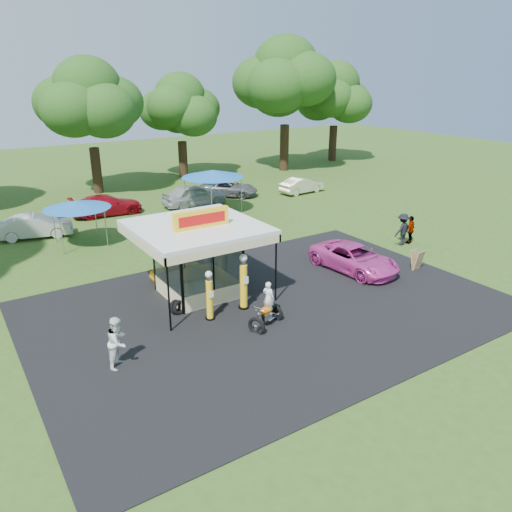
% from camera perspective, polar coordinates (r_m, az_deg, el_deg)
% --- Properties ---
extents(ground, '(120.00, 120.00, 0.00)m').
position_cam_1_polar(ground, '(20.60, 4.93, -7.99)').
color(ground, '#334F18').
rests_on(ground, ground).
extents(asphalt_apron, '(20.00, 14.00, 0.04)m').
position_cam_1_polar(asphalt_apron, '(22.02, 1.73, -5.89)').
color(asphalt_apron, black).
rests_on(asphalt_apron, ground).
extents(gas_station_kiosk, '(5.40, 5.40, 4.18)m').
position_cam_1_polar(gas_station_kiosk, '(22.76, -6.68, -0.29)').
color(gas_station_kiosk, white).
rests_on(gas_station_kiosk, ground).
extents(gas_pump_left, '(0.41, 0.41, 2.19)m').
position_cam_1_polar(gas_pump_left, '(20.67, -5.34, -4.65)').
color(gas_pump_left, black).
rests_on(gas_pump_left, ground).
extents(gas_pump_right, '(0.47, 0.47, 2.54)m').
position_cam_1_polar(gas_pump_right, '(21.46, -1.43, -3.09)').
color(gas_pump_right, black).
rests_on(gas_pump_right, ground).
extents(motorcycle, '(1.74, 1.34, 1.98)m').
position_cam_1_polar(motorcycle, '(20.26, 1.32, -5.98)').
color(motorcycle, black).
rests_on(motorcycle, ground).
extents(spare_tires, '(0.82, 0.62, 0.67)m').
position_cam_1_polar(spare_tires, '(21.60, -8.96, -5.80)').
color(spare_tires, black).
rests_on(spare_tires, ground).
extents(a_frame_sign, '(0.62, 0.60, 1.06)m').
position_cam_1_polar(a_frame_sign, '(27.21, 17.91, -0.46)').
color(a_frame_sign, '#593819').
rests_on(a_frame_sign, ground).
extents(kiosk_car, '(2.82, 1.13, 0.96)m').
position_cam_1_polar(kiosk_car, '(25.10, -8.83, -1.58)').
color(kiosk_car, yellow).
rests_on(kiosk_car, ground).
extents(pink_sedan, '(2.69, 5.11, 1.37)m').
position_cam_1_polar(pink_sedan, '(26.26, 11.15, -0.24)').
color(pink_sedan, '#D73A9E').
rests_on(pink_sedan, ground).
extents(spectator_west, '(1.15, 1.16, 1.89)m').
position_cam_1_polar(spectator_west, '(18.20, -15.50, -9.44)').
color(spectator_west, white).
rests_on(spectator_west, ground).
extents(spectator_east_a, '(1.32, 0.87, 1.92)m').
position_cam_1_polar(spectator_east_a, '(30.81, 16.40, 2.94)').
color(spectator_east_a, black).
rests_on(spectator_east_a, ground).
extents(spectator_east_b, '(1.08, 0.74, 1.71)m').
position_cam_1_polar(spectator_east_b, '(31.26, 17.24, 2.89)').
color(spectator_east_b, gray).
rests_on(spectator_east_b, ground).
extents(bg_car_a, '(4.62, 2.47, 1.45)m').
position_cam_1_polar(bg_car_a, '(33.86, -23.95, 3.12)').
color(bg_car_a, beige).
rests_on(bg_car_a, ground).
extents(bg_car_b, '(5.11, 2.29, 1.46)m').
position_cam_1_polar(bg_car_b, '(37.55, -16.71, 5.61)').
color(bg_car_b, maroon).
rests_on(bg_car_b, ground).
extents(bg_car_c, '(4.98, 2.07, 1.69)m').
position_cam_1_polar(bg_car_c, '(38.70, -7.04, 6.91)').
color(bg_car_c, '#B8B7BC').
rests_on(bg_car_c, ground).
extents(bg_car_d, '(4.95, 4.87, 1.32)m').
position_cam_1_polar(bg_car_d, '(41.68, -3.16, 7.75)').
color(bg_car_d, '#5F5F61').
rests_on(bg_car_d, ground).
extents(bg_car_e, '(4.16, 1.77, 1.33)m').
position_cam_1_polar(bg_car_e, '(42.87, 5.26, 8.06)').
color(bg_car_e, beige).
rests_on(bg_car_e, ground).
extents(tent_west, '(3.85, 3.85, 2.69)m').
position_cam_1_polar(tent_west, '(31.00, -19.79, 5.51)').
color(tent_west, gray).
rests_on(tent_west, ground).
extents(tent_east, '(4.47, 4.47, 3.12)m').
position_cam_1_polar(tent_east, '(36.37, -4.98, 9.32)').
color(tent_east, gray).
rests_on(tent_east, ground).
extents(oak_far_c, '(9.11, 9.11, 10.74)m').
position_cam_1_polar(oak_far_c, '(44.06, -18.47, 15.56)').
color(oak_far_c, black).
rests_on(oak_far_c, ground).
extents(oak_far_d, '(7.99, 7.99, 9.51)m').
position_cam_1_polar(oak_far_d, '(49.19, -8.61, 15.86)').
color(oak_far_d, black).
rests_on(oak_far_d, ground).
extents(oak_far_e, '(10.81, 10.81, 12.87)m').
position_cam_1_polar(oak_far_e, '(52.30, 3.38, 18.67)').
color(oak_far_e, black).
rests_on(oak_far_e, ground).
extents(oak_far_f, '(8.83, 8.83, 10.64)m').
position_cam_1_polar(oak_far_f, '(58.94, 9.02, 17.31)').
color(oak_far_f, black).
rests_on(oak_far_f, ground).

